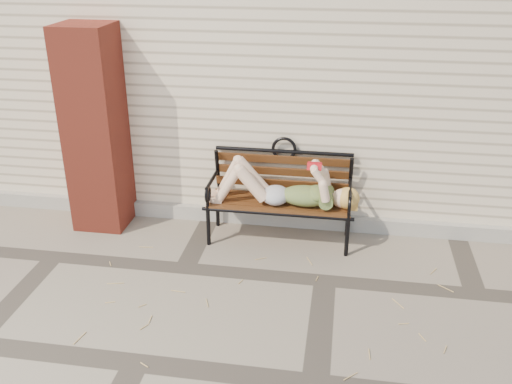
# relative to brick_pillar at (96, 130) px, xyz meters

# --- Properties ---
(ground) EXTENTS (80.00, 80.00, 0.00)m
(ground) POSITION_rel_brick_pillar_xyz_m (2.30, -0.75, -1.00)
(ground) COLOR #76695B
(ground) RESTS_ON ground
(house_wall) EXTENTS (8.00, 4.00, 3.00)m
(house_wall) POSITION_rel_brick_pillar_xyz_m (2.30, 2.25, 0.50)
(house_wall) COLOR beige
(house_wall) RESTS_ON ground
(foundation_strip) EXTENTS (8.00, 0.10, 0.15)m
(foundation_strip) POSITION_rel_brick_pillar_xyz_m (2.30, 0.22, -0.93)
(foundation_strip) COLOR #ADA89C
(foundation_strip) RESTS_ON ground
(brick_pillar) EXTENTS (0.50, 0.50, 2.00)m
(brick_pillar) POSITION_rel_brick_pillar_xyz_m (0.00, 0.00, 0.00)
(brick_pillar) COLOR maroon
(brick_pillar) RESTS_ON ground
(garden_bench) EXTENTS (1.48, 0.59, 0.96)m
(garden_bench) POSITION_rel_brick_pillar_xyz_m (1.82, -0.00, -0.46)
(garden_bench) COLOR black
(garden_bench) RESTS_ON ground
(reading_woman) EXTENTS (1.40, 0.32, 0.44)m
(reading_woman) POSITION_rel_brick_pillar_xyz_m (1.83, -0.12, -0.43)
(reading_woman) COLOR #093340
(reading_woman) RESTS_ON ground
(straw_scatter) EXTENTS (2.81, 1.61, 0.01)m
(straw_scatter) POSITION_rel_brick_pillar_xyz_m (1.96, -1.24, -0.99)
(straw_scatter) COLOR tan
(straw_scatter) RESTS_ON ground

